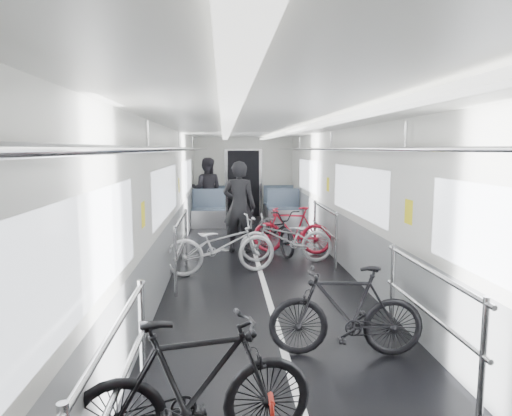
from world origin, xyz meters
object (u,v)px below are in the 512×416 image
at_px(bike_aisle, 275,230).
at_px(person_seated, 207,189).
at_px(bike_left_mid, 196,387).
at_px(bike_right_far, 292,230).
at_px(bike_right_near, 346,311).
at_px(person_standing, 239,207).
at_px(bike_left_far, 221,245).
at_px(bike_right_mid, 286,238).

height_order(bike_aisle, person_seated, person_seated).
bearing_deg(person_seated, bike_left_mid, 98.73).
distance_m(bike_right_far, bike_aisle, 0.33).
bearing_deg(bike_right_near, person_standing, -163.69).
xyz_separation_m(bike_right_near, person_seated, (-1.68, 8.76, 0.44)).
distance_m(bike_left_mid, bike_left_far, 4.53).
bearing_deg(bike_right_mid, bike_left_mid, -11.61).
height_order(bike_right_near, person_seated, person_seated).
xyz_separation_m(bike_left_mid, bike_right_mid, (1.32, 5.23, -0.05)).
xyz_separation_m(bike_left_mid, person_seated, (-0.29, 10.18, 0.41)).
bearing_deg(bike_right_far, person_standing, -86.33).
distance_m(bike_left_mid, person_standing, 6.16).
distance_m(bike_left_far, bike_aisle, 1.85).
xyz_separation_m(bike_right_far, person_seated, (-1.81, 4.27, 0.44)).
distance_m(bike_right_mid, person_seated, 5.23).
distance_m(bike_left_mid, person_seated, 10.19).
height_order(bike_left_far, bike_right_mid, bike_left_far).
bearing_deg(bike_aisle, bike_right_far, -38.85).
bearing_deg(bike_right_near, person_seated, -163.57).
height_order(bike_right_far, person_seated, person_seated).
height_order(bike_left_mid, person_standing, person_standing).
distance_m(bike_right_far, person_seated, 4.66).
relative_size(bike_right_far, person_standing, 0.85).
relative_size(bike_left_mid, bike_aisle, 0.96).
bearing_deg(person_standing, bike_left_mid, 99.00).
height_order(bike_left_mid, bike_right_mid, bike_left_mid).
bearing_deg(person_standing, bike_aisle, -174.31).
bearing_deg(bike_left_far, bike_right_mid, -71.40).
xyz_separation_m(bike_aisle, person_standing, (-0.71, 0.10, 0.47)).
distance_m(bike_left_far, bike_right_far, 1.96).
bearing_deg(bike_left_mid, bike_aisle, -23.90).
xyz_separation_m(bike_left_far, bike_right_mid, (1.18, 0.70, -0.04)).
xyz_separation_m(bike_right_near, person_standing, (-0.89, 4.71, 0.45)).
relative_size(bike_right_near, bike_right_mid, 0.91).
distance_m(person_standing, person_seated, 4.13).
bearing_deg(bike_aisle, person_seated, 91.88).
bearing_deg(person_seated, bike_right_near, 107.97).
relative_size(bike_aisle, person_seated, 0.94).
bearing_deg(bike_left_far, bike_left_mid, 166.17).
xyz_separation_m(bike_left_mid, bike_right_far, (1.52, 5.91, -0.02)).
height_order(bike_left_mid, bike_right_far, bike_left_mid).
relative_size(bike_left_far, person_standing, 1.00).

